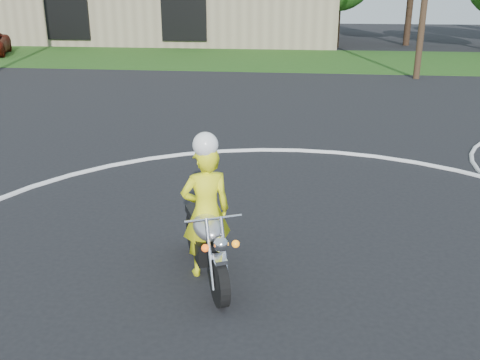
# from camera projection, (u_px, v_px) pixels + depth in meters

# --- Properties ---
(grass_strip) EXTENTS (120.00, 10.00, 0.02)m
(grass_strip) POSITION_uv_depth(u_px,v_px,m) (305.00, 60.00, 30.09)
(grass_strip) COLOR #1E4714
(grass_strip) RESTS_ON ground
(course_markings) EXTENTS (19.05, 19.05, 0.12)m
(course_markings) POSITION_uv_depth(u_px,v_px,m) (426.00, 237.00, 8.70)
(course_markings) COLOR silver
(course_markings) RESTS_ON ground
(primary_motorcycle) EXTENTS (1.05, 2.00, 1.12)m
(primary_motorcycle) POSITION_uv_depth(u_px,v_px,m) (206.00, 242.00, 7.33)
(primary_motorcycle) COLOR black
(primary_motorcycle) RESTS_ON ground
(rider_primary_grp) EXTENTS (0.81, 0.69, 2.08)m
(rider_primary_grp) POSITION_uv_depth(u_px,v_px,m) (206.00, 208.00, 7.30)
(rider_primary_grp) COLOR #FDFC1A
(rider_primary_grp) RESTS_ON ground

